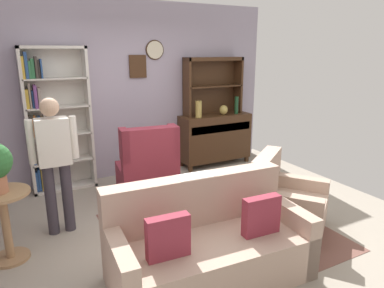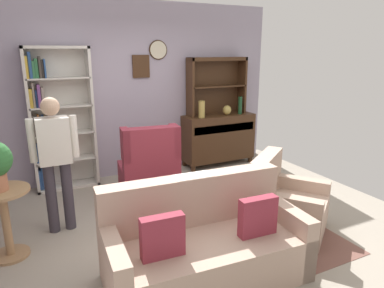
{
  "view_description": "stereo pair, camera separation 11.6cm",
  "coord_description": "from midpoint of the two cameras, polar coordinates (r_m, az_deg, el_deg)",
  "views": [
    {
      "loc": [
        -1.79,
        -3.35,
        2.05
      ],
      "look_at": [
        0.1,
        0.2,
        0.95
      ],
      "focal_mm": 32.46,
      "sensor_mm": 36.0,
      "label": 1
    },
    {
      "loc": [
        -1.69,
        -3.4,
        2.05
      ],
      "look_at": [
        0.1,
        0.2,
        0.95
      ],
      "focal_mm": 32.46,
      "sensor_mm": 36.0,
      "label": 2
    }
  ],
  "objects": [
    {
      "name": "wingback_chair",
      "position": [
        5.0,
        -6.39,
        -4.27
      ],
      "size": [
        0.88,
        0.9,
        1.05
      ],
      "color": "maroon",
      "rests_on": "ground_plane"
    },
    {
      "name": "armchair_floral",
      "position": [
        4.26,
        15.96,
        -9.77
      ],
      "size": [
        1.07,
        1.07,
        0.88
      ],
      "color": "tan",
      "rests_on": "ground_plane"
    },
    {
      "name": "vase_tall",
      "position": [
        5.96,
        2.16,
        5.73
      ],
      "size": [
        0.11,
        0.11,
        0.28
      ],
      "primitive_type": "cylinder",
      "color": "tan",
      "rests_on": "sideboard"
    },
    {
      "name": "coffee_table",
      "position": [
        4.05,
        -0.36,
        -9.46
      ],
      "size": [
        0.8,
        0.5,
        0.42
      ],
      "color": "#422816",
      "rests_on": "ground_plane"
    },
    {
      "name": "ground_plane",
      "position": [
        4.32,
        0.78,
        -13.17
      ],
      "size": [
        5.4,
        4.6,
        0.02
      ],
      "primitive_type": "cube",
      "color": "#9E9384"
    },
    {
      "name": "couch_floral",
      "position": [
        3.32,
        3.03,
        -16.35
      ],
      "size": [
        1.85,
        0.96,
        0.9
      ],
      "color": "tan",
      "rests_on": "ground_plane"
    },
    {
      "name": "sideboard_hutch",
      "position": [
        6.25,
        4.56,
        10.74
      ],
      "size": [
        1.1,
        0.26,
        1.0
      ],
      "color": "#422816",
      "rests_on": "sideboard"
    },
    {
      "name": "bottle_wine",
      "position": [
        6.35,
        8.43,
        6.31
      ],
      "size": [
        0.07,
        0.07,
        0.31
      ],
      "primitive_type": "cylinder",
      "color": "#194223",
      "rests_on": "sideboard"
    },
    {
      "name": "plant_stand",
      "position": [
        3.95,
        -27.61,
        -10.49
      ],
      "size": [
        0.52,
        0.52,
        0.73
      ],
      "color": "#A87F56",
      "rests_on": "ground_plane"
    },
    {
      "name": "area_rug",
      "position": [
        4.18,
        5.25,
        -14.13
      ],
      "size": [
        2.36,
        2.19,
        0.01
      ],
      "primitive_type": "cube",
      "color": "brown",
      "rests_on": "ground_plane"
    },
    {
      "name": "wall_back",
      "position": [
        5.81,
        -8.89,
        8.74
      ],
      "size": [
        5.0,
        0.09,
        2.8
      ],
      "color": "#A399AD",
      "rests_on": "ground_plane"
    },
    {
      "name": "person_reading",
      "position": [
        4.13,
        -20.8,
        -1.82
      ],
      "size": [
        0.52,
        0.2,
        1.56
      ],
      "color": "#38333D",
      "rests_on": "ground_plane"
    },
    {
      "name": "book_stack",
      "position": [
        4.07,
        -1.14,
        -7.6
      ],
      "size": [
        0.22,
        0.16,
        0.09
      ],
      "color": "gold",
      "rests_on": "coffee_table"
    },
    {
      "name": "sideboard",
      "position": [
        6.33,
        4.87,
        1.14
      ],
      "size": [
        1.3,
        0.45,
        0.92
      ],
      "color": "#422816",
      "rests_on": "ground_plane"
    },
    {
      "name": "bookshelf",
      "position": [
        5.44,
        -20.8,
        3.74
      ],
      "size": [
        0.9,
        0.3,
        2.1
      ],
      "color": "silver",
      "rests_on": "ground_plane"
    },
    {
      "name": "vase_round",
      "position": [
        6.24,
        6.31,
        5.55
      ],
      "size": [
        0.15,
        0.15,
        0.17
      ],
      "primitive_type": "ellipsoid",
      "color": "tan",
      "rests_on": "sideboard"
    }
  ]
}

